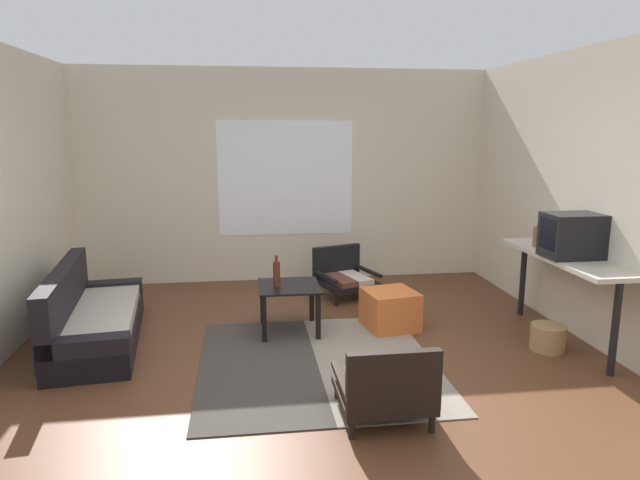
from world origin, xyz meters
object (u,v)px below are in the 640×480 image
Objects in this scene: coffee_table at (289,294)px; wicker_basket at (548,337)px; crt_television at (573,235)px; clay_vase at (546,236)px; glass_bottle at (277,273)px; console_shelf at (566,264)px; armchair_striped_foreground at (386,388)px; couch at (91,320)px; armchair_by_window at (343,274)px; ottoman_orange at (390,310)px.

coffee_table is 1.95× the size of wicker_basket.
wicker_basket is (-0.22, -0.11, -0.91)m from crt_television.
glass_bottle is (-2.61, 0.17, -0.33)m from clay_vase.
coffee_table is at bearing 175.32° from clay_vase.
glass_bottle is at bearing 168.24° from console_shelf.
coffee_table is 0.96× the size of armchair_striped_foreground.
clay_vase is (0.00, 0.37, 0.19)m from console_shelf.
armchair_striped_foreground is at bearing -36.72° from couch.
coffee_table is 0.37× the size of console_shelf.
wicker_basket is at bearing -50.99° from armchair_by_window.
crt_television is at bearing 29.88° from armchair_striped_foreground.
couch is 1.19× the size of console_shelf.
console_shelf is (1.76, -1.70, 0.48)m from armchair_by_window.
crt_television reaches higher than coffee_table.
armchair_by_window is 2.73× the size of clay_vase.
couch is 4.40m from console_shelf.
glass_bottle is (1.72, 0.01, 0.38)m from couch.
armchair_by_window is 2.62m from crt_television.
ottoman_orange is 1.19m from glass_bottle.
console_shelf is at bearing 31.58° from armchair_striped_foreground.
couch is at bearing -179.88° from ottoman_orange.
crt_television is at bearing -92.21° from console_shelf.
clay_vase is (4.34, -0.16, 0.71)m from couch.
crt_television is (2.49, -0.66, 0.65)m from coffee_table.
clay_vase is (1.49, -0.17, 0.74)m from ottoman_orange.
ottoman_orange is at bearing -0.17° from glass_bottle.
glass_bottle is (-0.12, -0.03, 0.22)m from coffee_table.
glass_bottle is at bearing 176.25° from clay_vase.
crt_television is (4.33, -0.62, 0.80)m from couch.
armchair_by_window is 2.50× the size of glass_bottle.
coffee_table is 1.95× the size of glass_bottle.
armchair_striped_foreground is at bearing -141.25° from clay_vase.
console_shelf is (2.50, -0.58, 0.36)m from coffee_table.
wicker_basket is at bearing -10.02° from couch.
armchair_by_window is 2.31m from clay_vase.
crt_television reaches higher than console_shelf.
armchair_by_window is 1.19m from ottoman_orange.
armchair_by_window is at bearing 102.91° from ottoman_orange.
wicker_basket is (2.39, -0.74, -0.49)m from glass_bottle.
wicker_basket is (4.11, -0.73, -0.11)m from couch.
ottoman_orange is at bearing 157.33° from crt_television.
couch is at bearing 177.86° from clay_vase.
console_shelf is 0.42m from clay_vase.
armchair_by_window is at bearing 134.59° from crt_television.
ottoman_orange is 0.96× the size of crt_television.
couch is 2.51× the size of armchair_by_window.
ottoman_orange is 1.68m from console_shelf.
armchair_striped_foreground is 2.04m from wicker_basket.
coffee_table is 2.59m from console_shelf.
couch is 3.09× the size of armchair_striped_foreground.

